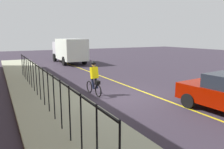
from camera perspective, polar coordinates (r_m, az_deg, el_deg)
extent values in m
plane|color=#322A36|center=(10.89, 2.49, -6.06)|extent=(80.00, 80.00, 0.00)
cube|color=yellow|center=(11.77, 9.19, -4.92)|extent=(36.00, 0.12, 0.01)
cube|color=#A1A489|center=(9.62, -15.26, -8.18)|extent=(40.00, 3.20, 0.15)
cylinder|color=black|center=(4.51, -4.10, -17.73)|extent=(0.04, 0.04, 1.60)
cylinder|color=black|center=(5.26, -8.33, -13.55)|extent=(0.04, 0.04, 1.60)
cylinder|color=black|center=(6.05, -11.38, -10.39)|extent=(0.04, 0.04, 1.60)
cylinder|color=black|center=(6.87, -13.67, -7.96)|extent=(0.04, 0.04, 1.60)
cylinder|color=black|center=(7.70, -15.45, -6.03)|extent=(0.04, 0.04, 1.60)
cylinder|color=black|center=(8.55, -16.87, -4.48)|extent=(0.04, 0.04, 1.60)
cylinder|color=black|center=(9.41, -18.03, -3.21)|extent=(0.04, 0.04, 1.60)
cylinder|color=black|center=(10.27, -18.99, -2.16)|extent=(0.04, 0.04, 1.60)
cylinder|color=black|center=(11.14, -19.81, -1.26)|extent=(0.04, 0.04, 1.60)
cylinder|color=black|center=(12.01, -20.50, -0.50)|extent=(0.04, 0.04, 1.60)
cylinder|color=black|center=(12.89, -21.10, 0.16)|extent=(0.04, 0.04, 1.60)
cylinder|color=black|center=(13.77, -21.62, 0.74)|extent=(0.04, 0.04, 1.60)
cylinder|color=black|center=(14.65, -22.08, 1.24)|extent=(0.04, 0.04, 1.60)
cylinder|color=black|center=(15.54, -22.49, 1.69)|extent=(0.04, 0.04, 1.60)
cylinder|color=black|center=(16.42, -22.85, 2.09)|extent=(0.04, 0.04, 1.60)
cylinder|color=black|center=(17.31, -23.18, 2.45)|extent=(0.04, 0.04, 1.60)
cube|color=black|center=(10.14, -19.24, 1.98)|extent=(14.37, 0.04, 0.04)
torus|color=black|center=(11.69, -6.16, -3.29)|extent=(0.66, 0.09, 0.66)
torus|color=black|center=(10.77, -3.77, -4.43)|extent=(0.66, 0.09, 0.66)
cube|color=black|center=(11.17, -5.03, -2.60)|extent=(0.93, 0.08, 0.24)
cylinder|color=black|center=(11.01, -4.70, -1.99)|extent=(0.03, 0.03, 0.35)
cube|color=yellow|center=(10.96, -4.85, 0.49)|extent=(0.36, 0.37, 0.63)
sphere|color=tan|center=(10.94, -5.00, 2.70)|extent=(0.22, 0.22, 0.22)
sphere|color=black|center=(10.93, -5.01, 3.06)|extent=(0.26, 0.26, 0.26)
cylinder|color=#191E38|center=(11.00, -5.23, -2.27)|extent=(0.34, 0.13, 0.65)
cylinder|color=#191E38|center=(11.09, -4.30, -2.15)|extent=(0.34, 0.13, 0.65)
cube|color=black|center=(10.72, -3.92, -2.20)|extent=(0.25, 0.21, 0.18)
cylinder|color=black|center=(9.75, 19.99, -6.69)|extent=(0.65, 0.26, 0.64)
cylinder|color=black|center=(11.12, 25.35, -5.02)|extent=(0.65, 0.26, 0.64)
cube|color=silver|center=(24.12, -11.00, 6.71)|extent=(4.79, 2.46, 2.30)
cube|color=silver|center=(27.41, -13.13, 6.62)|extent=(1.85, 2.23, 1.90)
cylinder|color=black|center=(27.08, -15.26, 4.47)|extent=(0.96, 0.31, 0.96)
cylinder|color=black|center=(27.67, -10.73, 4.77)|extent=(0.96, 0.31, 0.96)
cylinder|color=black|center=(22.90, -12.79, 3.57)|extent=(0.96, 0.31, 0.96)
cylinder|color=black|center=(23.58, -7.53, 3.93)|extent=(0.96, 0.31, 0.96)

